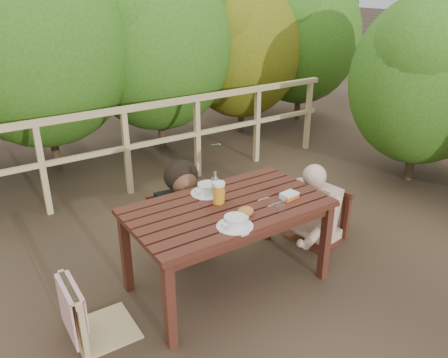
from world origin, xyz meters
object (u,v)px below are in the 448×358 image
diner_right (324,175)px  tumbler (280,209)px  beer_glass (219,193)px  table (228,246)px  butter_tub (289,196)px  chair_left (98,280)px  chair_right (320,195)px  chair_far (176,202)px  soup_near (235,222)px  woman (174,177)px  bread_roll (245,212)px  soup_far (208,189)px  bottle (215,187)px

diner_right → tumbler: (-0.86, -0.41, 0.09)m
beer_glass → tumbler: (0.29, -0.37, -0.06)m
table → butter_tub: bearing=-20.1°
chair_left → chair_right: (2.11, 0.09, 0.02)m
chair_far → chair_right: bearing=-24.0°
soup_near → butter_tub: soup_near is taller
tumbler → table: bearing=130.2°
woman → chair_right: bearing=155.2°
chair_left → bread_roll: size_ratio=6.50×
chair_left → soup_far: 1.08m
table → woman: size_ratio=1.12×
chair_far → bread_roll: chair_far is taller
bottle → tumbler: bearing=-56.3°
bread_roll → beer_glass: (-0.05, 0.27, 0.05)m
woman → soup_far: 0.51m
woman → bread_roll: (0.07, -0.96, 0.06)m
bread_roll → chair_right: bearing=16.2°
woman → bread_roll: bearing=99.3°
woman → soup_near: (-0.08, -1.05, 0.07)m
diner_right → bottle: bearing=81.0°
beer_glass → bottle: bottle is taller
tumbler → butter_tub: tumbler is taller
chair_right → diner_right: size_ratio=0.70×
woman → diner_right: (1.17, -0.65, -0.03)m
bread_roll → beer_glass: bearing=100.9°
woman → bottle: (0.03, -0.63, 0.15)m
chair_right → bottle: bearing=-99.0°
butter_tub → chair_right: bearing=15.9°
soup_far → chair_left: bearing=-166.4°
chair_far → woman: 0.24m
woman → tumbler: (0.31, -1.06, 0.06)m
table → chair_left: 1.03m
beer_glass → butter_tub: size_ratio=1.35×
chair_far → beer_glass: (0.02, -0.67, 0.35)m
soup_near → beer_glass: beer_glass is taller
soup_far → bottle: size_ratio=1.13×
diner_right → soup_near: diner_right is taller
diner_right → butter_tub: diner_right is taller
soup_far → woman: bearing=95.0°
bread_roll → butter_tub: (0.44, 0.03, -0.01)m
chair_right → bottle: 1.17m
diner_right → table: bearing=87.4°
bottle → butter_tub: bottle is taller
bottle → diner_right: bearing=-0.8°
soup_near → soup_far: (0.12, 0.55, 0.00)m
soup_near → bread_roll: size_ratio=1.93×
bread_roll → bottle: bearing=97.8°
soup_far → bottle: 0.15m
chair_left → soup_near: 0.99m
chair_far → chair_right: size_ratio=0.96×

